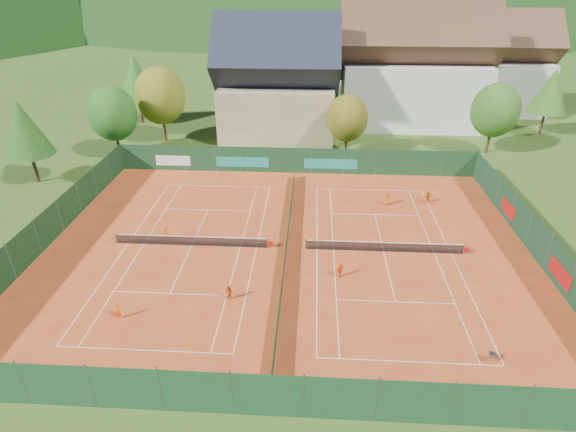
% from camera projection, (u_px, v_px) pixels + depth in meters
% --- Properties ---
extents(ground, '(600.00, 600.00, 0.00)m').
position_uv_depth(ground, '(287.00, 249.00, 37.33)').
color(ground, '#314E18').
rests_on(ground, ground).
extents(clay_pad, '(40.00, 32.00, 0.01)m').
position_uv_depth(clay_pad, '(287.00, 249.00, 37.32)').
color(clay_pad, '#BE441B').
rests_on(clay_pad, ground).
extents(court_markings_left, '(11.03, 23.83, 0.00)m').
position_uv_depth(court_markings_left, '(192.00, 245.00, 37.72)').
color(court_markings_left, white).
rests_on(court_markings_left, ground).
extents(court_markings_right, '(11.03, 23.83, 0.00)m').
position_uv_depth(court_markings_right, '(384.00, 251.00, 36.91)').
color(court_markings_right, white).
rests_on(court_markings_right, ground).
extents(tennis_net_left, '(13.30, 0.10, 1.02)m').
position_uv_depth(tennis_net_left, '(193.00, 241.00, 37.47)').
color(tennis_net_left, '#59595B').
rests_on(tennis_net_left, ground).
extents(tennis_net_right, '(13.30, 0.10, 1.02)m').
position_uv_depth(tennis_net_right, '(386.00, 246.00, 36.66)').
color(tennis_net_right, '#59595B').
rests_on(tennis_net_right, ground).
extents(court_divider, '(0.03, 28.80, 1.00)m').
position_uv_depth(court_divider, '(287.00, 243.00, 37.08)').
color(court_divider, '#12331B').
rests_on(court_divider, ground).
extents(fence_north, '(40.00, 0.10, 3.00)m').
position_uv_depth(fence_north, '(291.00, 161.00, 50.65)').
color(fence_north, '#14391D').
rests_on(fence_north, ground).
extents(fence_south, '(40.00, 0.04, 3.00)m').
position_uv_depth(fence_south, '(267.00, 396.00, 22.58)').
color(fence_south, '#163C20').
rests_on(fence_south, ground).
extents(fence_west, '(0.04, 32.00, 3.00)m').
position_uv_depth(fence_west, '(49.00, 226.00, 37.61)').
color(fence_west, '#123218').
rests_on(fence_west, ground).
extents(fence_east, '(0.09, 32.00, 3.00)m').
position_uv_depth(fence_east, '(538.00, 240.00, 35.64)').
color(fence_east, '#143721').
rests_on(fence_east, ground).
extents(chalet, '(16.20, 12.00, 16.00)m').
position_uv_depth(chalet, '(278.00, 86.00, 60.57)').
color(chalet, '#C7B88C').
rests_on(chalet, ground).
extents(hotel_block_a, '(21.60, 11.00, 17.25)m').
position_uv_depth(hotel_block_a, '(413.00, 73.00, 64.50)').
color(hotel_block_a, silver).
rests_on(hotel_block_a, ground).
extents(hotel_block_b, '(17.28, 10.00, 15.50)m').
position_uv_depth(hotel_block_b, '(492.00, 69.00, 71.17)').
color(hotel_block_b, silver).
rests_on(hotel_block_b, ground).
extents(tree_west_front, '(5.72, 5.72, 8.69)m').
position_uv_depth(tree_west_front, '(112.00, 114.00, 53.36)').
color(tree_west_front, '#4A301A').
rests_on(tree_west_front, ground).
extents(tree_west_mid, '(6.44, 6.44, 9.78)m').
position_uv_depth(tree_west_mid, '(160.00, 96.00, 58.09)').
color(tree_west_mid, '#4C331B').
rests_on(tree_west_mid, ground).
extents(tree_west_back, '(5.60, 5.60, 10.00)m').
position_uv_depth(tree_west_back, '(136.00, 77.00, 65.08)').
color(tree_west_back, '#452918').
rests_on(tree_west_back, ground).
extents(tree_center, '(5.01, 5.01, 7.60)m').
position_uv_depth(tree_center, '(347.00, 118.00, 54.02)').
color(tree_center, '#432D18').
rests_on(tree_center, ground).
extents(tree_east_front, '(5.72, 5.72, 8.69)m').
position_uv_depth(tree_east_front, '(495.00, 110.00, 54.54)').
color(tree_east_front, '#473219').
rests_on(tree_east_front, ground).
extents(tree_east_mid, '(5.04, 5.04, 9.00)m').
position_uv_depth(tree_east_mid, '(551.00, 91.00, 60.72)').
color(tree_east_mid, '#452918').
rests_on(tree_east_mid, ground).
extents(tree_west_side, '(5.04, 5.04, 9.00)m').
position_uv_depth(tree_west_side, '(23.00, 128.00, 46.34)').
color(tree_west_side, '#462D19').
rests_on(tree_west_side, ground).
extents(tree_east_back, '(7.15, 7.15, 10.86)m').
position_uv_depth(tree_east_back, '(474.00, 73.00, 67.81)').
color(tree_east_back, '#49321A').
rests_on(tree_east_back, ground).
extents(mountain_backdrop, '(820.00, 530.00, 242.00)m').
position_uv_depth(mountain_backdrop, '(360.00, 89.00, 259.41)').
color(mountain_backdrop, black).
rests_on(mountain_backdrop, ground).
extents(ball_hopper, '(0.34, 0.34, 0.80)m').
position_uv_depth(ball_hopper, '(492.00, 355.00, 26.22)').
color(ball_hopper, slate).
rests_on(ball_hopper, ground).
extents(loose_ball_0, '(0.07, 0.07, 0.07)m').
position_uv_depth(loose_ball_0, '(182.00, 316.00, 29.94)').
color(loose_ball_0, '#CCD833').
rests_on(loose_ball_0, ground).
extents(loose_ball_1, '(0.07, 0.07, 0.07)m').
position_uv_depth(loose_ball_1, '(331.00, 317.00, 29.89)').
color(loose_ball_1, '#CCD833').
rests_on(loose_ball_1, ground).
extents(loose_ball_2, '(0.07, 0.07, 0.07)m').
position_uv_depth(loose_ball_2, '(329.00, 212.00, 42.92)').
color(loose_ball_2, '#CCD833').
rests_on(loose_ball_2, ground).
extents(loose_ball_3, '(0.07, 0.07, 0.07)m').
position_uv_depth(loose_ball_3, '(279.00, 214.00, 42.58)').
color(loose_ball_3, '#CCD833').
rests_on(loose_ball_3, ground).
extents(player_left_near, '(0.51, 0.38, 1.27)m').
position_uv_depth(player_left_near, '(118.00, 311.00, 29.50)').
color(player_left_near, '#FF5B16').
rests_on(player_left_near, ground).
extents(player_left_mid, '(0.75, 0.71, 1.24)m').
position_uv_depth(player_left_mid, '(229.00, 293.00, 31.19)').
color(player_left_mid, '#D65813').
rests_on(player_left_mid, ground).
extents(player_left_far, '(0.89, 0.55, 1.33)m').
position_uv_depth(player_left_far, '(165.00, 233.00, 38.17)').
color(player_left_far, orange).
rests_on(player_left_far, ground).
extents(player_right_near, '(0.76, 0.76, 1.29)m').
position_uv_depth(player_right_near, '(340.00, 270.00, 33.53)').
color(player_right_near, '#F55715').
rests_on(player_right_near, ground).
extents(player_right_far_a, '(0.77, 0.59, 1.41)m').
position_uv_depth(player_right_far_a, '(387.00, 199.00, 43.95)').
color(player_right_far_a, '#D65D13').
rests_on(player_right_far_a, ground).
extents(player_right_far_b, '(1.22, 0.67, 1.25)m').
position_uv_depth(player_right_far_b, '(428.00, 197.00, 44.37)').
color(player_right_far_b, '#CF6112').
rests_on(player_right_far_b, ground).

